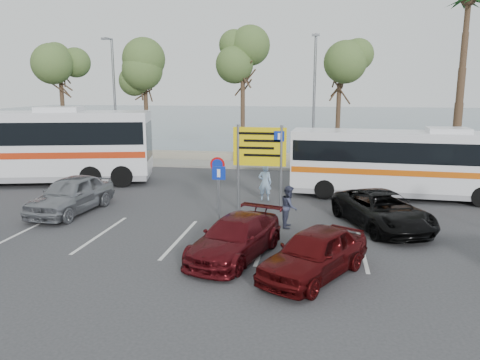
% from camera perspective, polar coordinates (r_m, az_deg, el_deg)
% --- Properties ---
extents(ground, '(120.00, 120.00, 0.00)m').
position_cam_1_polar(ground, '(16.97, -2.44, -6.30)').
color(ground, '#2F2F32').
rests_on(ground, ground).
extents(kerb_strip, '(44.00, 2.40, 0.15)m').
position_cam_1_polar(kerb_strip, '(30.43, 3.12, 1.77)').
color(kerb_strip, gray).
rests_on(kerb_strip, ground).
extents(seawall, '(48.00, 0.80, 0.60)m').
position_cam_1_polar(seawall, '(32.35, 3.53, 2.74)').
color(seawall, gray).
rests_on(seawall, ground).
extents(sea, '(140.00, 140.00, 0.00)m').
position_cam_1_polar(sea, '(76.05, 7.20, 7.43)').
color(sea, '#39525C').
rests_on(sea, ground).
extents(tree_far_left, '(3.20, 3.20, 7.60)m').
position_cam_1_polar(tree_far_left, '(34.55, -21.11, 12.60)').
color(tree_far_left, '#382619').
rests_on(tree_far_left, kerb_strip).
extents(tree_left, '(3.20, 3.20, 7.20)m').
position_cam_1_polar(tree_left, '(31.93, -11.54, 12.70)').
color(tree_left, '#382619').
rests_on(tree_left, kerb_strip).
extents(tree_mid, '(3.20, 3.20, 8.00)m').
position_cam_1_polar(tree_mid, '(30.24, 0.34, 14.24)').
color(tree_mid, '#382619').
rests_on(tree_mid, kerb_strip).
extents(tree_right, '(3.20, 3.20, 7.40)m').
position_cam_1_polar(tree_right, '(29.83, 12.09, 13.09)').
color(tree_right, '#382619').
rests_on(tree_right, kerb_strip).
extents(palm_tree, '(4.80, 4.80, 11.20)m').
position_cam_1_polar(palm_tree, '(31.23, 26.09, 18.97)').
color(palm_tree, '#382619').
rests_on(palm_tree, kerb_strip).
extents(street_lamp_left, '(0.45, 1.15, 8.01)m').
position_cam_1_polar(street_lamp_left, '(32.26, -15.12, 10.02)').
color(street_lamp_left, slate).
rests_on(street_lamp_left, kerb_strip).
extents(street_lamp_right, '(0.45, 1.15, 8.01)m').
position_cam_1_polar(street_lamp_right, '(29.33, 9.03, 10.17)').
color(street_lamp_right, slate).
rests_on(street_lamp_right, kerb_strip).
extents(direction_sign, '(2.20, 0.12, 3.60)m').
position_cam_1_polar(direction_sign, '(19.35, 2.41, 3.28)').
color(direction_sign, slate).
rests_on(direction_sign, ground).
extents(sign_no_stop, '(0.60, 0.08, 2.35)m').
position_cam_1_polar(sign_no_stop, '(18.97, -2.74, 0.50)').
color(sign_no_stop, slate).
rests_on(sign_no_stop, ground).
extents(sign_parking, '(0.50, 0.07, 2.25)m').
position_cam_1_polar(sign_parking, '(17.38, -2.58, -0.86)').
color(sign_parking, slate).
rests_on(sign_parking, ground).
extents(lane_markings, '(12.02, 4.20, 0.01)m').
position_cam_1_polar(lane_markings, '(16.33, -7.13, -7.09)').
color(lane_markings, silver).
rests_on(lane_markings, ground).
extents(coach_bus_left, '(13.42, 5.94, 4.10)m').
position_cam_1_polar(coach_bus_left, '(27.32, -24.81, 3.50)').
color(coach_bus_left, silver).
rests_on(coach_bus_left, ground).
extents(coach_bus_right, '(10.76, 2.83, 3.32)m').
position_cam_1_polar(coach_bus_right, '(22.95, 19.81, 1.66)').
color(coach_bus_right, silver).
rests_on(coach_bus_right, ground).
extents(car_silver_a, '(2.17, 4.62, 1.53)m').
position_cam_1_polar(car_silver_a, '(20.48, -19.90, -1.68)').
color(car_silver_a, gray).
rests_on(car_silver_a, ground).
extents(car_maroon, '(2.86, 4.57, 1.23)m').
position_cam_1_polar(car_maroon, '(14.35, -0.57, -7.04)').
color(car_maroon, '#4A0C10').
rests_on(car_maroon, ground).
extents(car_red, '(3.35, 4.22, 1.35)m').
position_cam_1_polar(car_red, '(13.09, 9.07, -8.78)').
color(car_red, '#460A0B').
rests_on(car_red, ground).
extents(suv_black, '(3.88, 5.29, 1.34)m').
position_cam_1_polar(suv_black, '(18.03, 16.97, -3.53)').
color(suv_black, black).
rests_on(suv_black, ground).
extents(pedestrian_near, '(0.63, 0.43, 1.65)m').
position_cam_1_polar(pedestrian_near, '(21.38, 3.06, -0.30)').
color(pedestrian_near, '#9ABCE1').
rests_on(pedestrian_near, ground).
extents(pedestrian_far, '(0.60, 0.77, 1.56)m').
position_cam_1_polar(pedestrian_far, '(17.39, 6.01, -3.24)').
color(pedestrian_far, '#33374D').
rests_on(pedestrian_far, ground).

